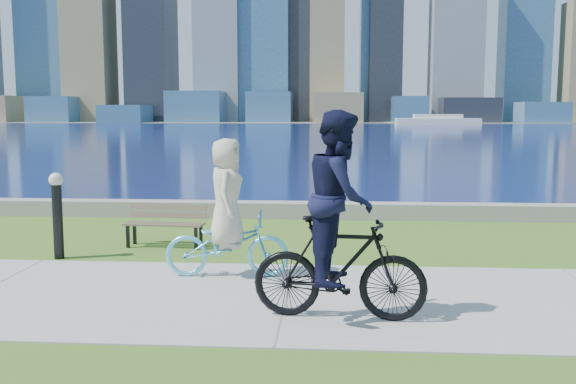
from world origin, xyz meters
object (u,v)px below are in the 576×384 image
object	(u,v)px
cyclist_woman	(227,226)
cyclist_man	(340,233)
park_bench	(166,221)
bollard_lamp	(57,210)

from	to	relation	value
cyclist_woman	cyclist_man	size ratio (longest dim) A/B	0.83
park_bench	cyclist_woman	world-z (taller)	cyclist_woman
bollard_lamp	cyclist_woman	xyz separation A→B (m)	(2.91, -0.98, -0.05)
cyclist_woman	cyclist_man	bearing A→B (deg)	-141.59
park_bench	cyclist_man	world-z (taller)	cyclist_man
park_bench	bollard_lamp	distance (m)	1.86
bollard_lamp	cyclist_man	bearing A→B (deg)	-31.69
bollard_lamp	cyclist_woman	world-z (taller)	cyclist_woman
cyclist_woman	park_bench	bearing A→B (deg)	31.80
park_bench	cyclist_woman	size ratio (longest dim) A/B	0.72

